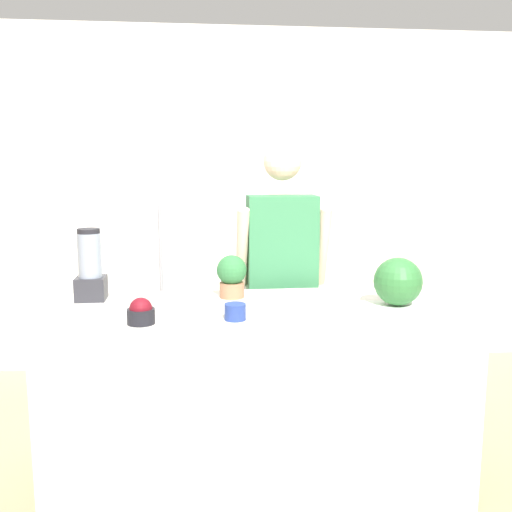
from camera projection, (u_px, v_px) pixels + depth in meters
name	position (u px, v px, depth m)	size (l,w,h in m)	color
wall_back	(233.00, 201.00, 4.43)	(8.00, 0.06, 2.60)	silver
counter_island	(257.00, 394.00, 2.86)	(1.97, 0.81, 0.90)	beige
refrigerator	(132.00, 268.00, 4.06)	(0.75, 0.66, 1.72)	white
person	(282.00, 282.00, 3.43)	(0.55, 0.27, 1.72)	#4C608C
cutting_board	(399.00, 307.00, 2.77)	(0.34, 0.24, 0.01)	white
watermelon	(398.00, 282.00, 2.76)	(0.24, 0.24, 0.24)	#2D6B33
bowl_cherries	(141.00, 312.00, 2.51)	(0.12, 0.12, 0.12)	black
bowl_cream	(193.00, 317.00, 2.52)	(0.17, 0.17, 0.08)	white
bowl_small_blue	(235.00, 312.00, 2.57)	(0.10, 0.10, 0.07)	navy
blender	(90.00, 268.00, 2.93)	(0.15, 0.15, 0.37)	#28282D
potted_plant	(232.00, 275.00, 2.98)	(0.16, 0.16, 0.22)	#996647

